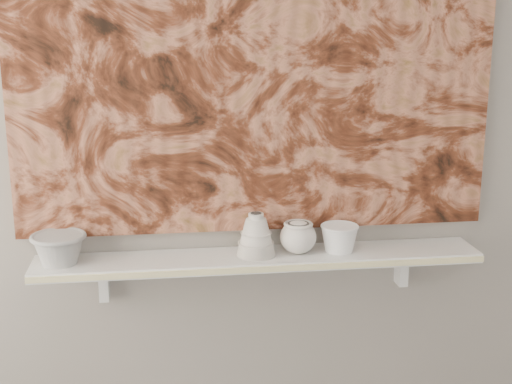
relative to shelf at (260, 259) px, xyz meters
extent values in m
plane|color=gray|center=(0.00, 0.09, 0.44)|extent=(3.60, 0.00, 3.60)
cube|color=white|center=(0.00, 0.00, 0.00)|extent=(1.40, 0.18, 0.03)
cube|color=beige|center=(0.00, -0.09, 0.00)|extent=(1.40, 0.01, 0.02)
cube|color=white|center=(-0.49, 0.06, -0.07)|extent=(0.03, 0.06, 0.12)
cube|color=white|center=(0.49, 0.06, -0.07)|extent=(0.03, 0.06, 0.12)
cube|color=#5C2916|center=(0.00, 0.08, 0.62)|extent=(1.50, 0.02, 1.10)
cube|color=black|center=(0.45, 0.07, 0.32)|extent=(0.09, 0.00, 0.08)
camera|label=1|loc=(-0.29, -2.10, 0.76)|focal=50.00mm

